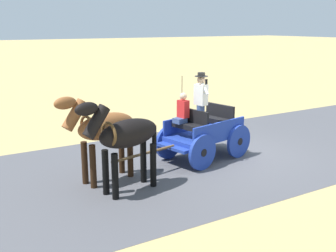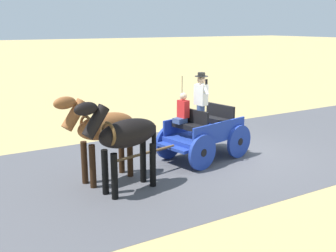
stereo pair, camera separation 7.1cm
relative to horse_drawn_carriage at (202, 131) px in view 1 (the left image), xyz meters
name	(u,v)px [view 1 (the left image)]	position (x,y,z in m)	size (l,w,h in m)	color
ground_plane	(228,153)	(-0.03, -0.94, -0.82)	(200.00, 200.00, 0.00)	tan
road_surface	(228,153)	(-0.03, -0.94, -0.81)	(6.48, 160.00, 0.01)	#4C4C51
horse_drawn_carriage	(202,131)	(0.00, 0.00, 0.00)	(1.88, 4.51, 2.50)	#1E3899
horse_near_side	(125,136)	(-1.05, 2.88, 0.51)	(0.86, 2.15, 2.21)	black
horse_off_side	(103,129)	(-0.19, 3.06, 0.51)	(0.87, 2.15, 2.21)	brown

